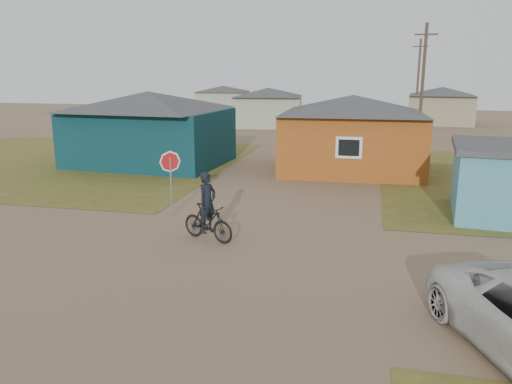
% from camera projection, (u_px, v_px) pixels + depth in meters
% --- Properties ---
extents(ground, '(120.00, 120.00, 0.00)m').
position_uv_depth(ground, '(232.00, 265.00, 13.39)').
color(ground, '#81664A').
extents(grass_nw, '(20.00, 18.00, 0.00)m').
position_uv_depth(grass_nw, '(59.00, 161.00, 28.76)').
color(grass_nw, brown).
rests_on(grass_nw, ground).
extents(house_teal, '(8.93, 7.08, 4.00)m').
position_uv_depth(house_teal, '(150.00, 127.00, 27.55)').
color(house_teal, '#082A30').
rests_on(house_teal, ground).
extents(house_yellow, '(7.72, 6.76, 3.90)m').
position_uv_depth(house_yellow, '(352.00, 132.00, 25.63)').
color(house_yellow, '#954A17').
rests_on(house_yellow, ground).
extents(house_pale_west, '(7.04, 6.15, 3.60)m').
position_uv_depth(house_pale_west, '(268.00, 107.00, 46.46)').
color(house_pale_west, '#96A18A').
rests_on(house_pale_west, ground).
extents(house_beige_east, '(6.95, 6.05, 3.60)m').
position_uv_depth(house_beige_east, '(441.00, 105.00, 48.65)').
color(house_beige_east, gray).
rests_on(house_beige_east, ground).
extents(house_pale_north, '(6.28, 5.81, 3.40)m').
position_uv_depth(house_pale_north, '(223.00, 100.00, 59.60)').
color(house_pale_north, '#96A18A').
rests_on(house_pale_north, ground).
extents(utility_pole_near, '(1.40, 0.20, 8.00)m').
position_uv_depth(utility_pole_near, '(422.00, 86.00, 31.83)').
color(utility_pole_near, '#46372A').
rests_on(utility_pole_near, ground).
extents(utility_pole_far, '(1.40, 0.20, 8.00)m').
position_uv_depth(utility_pole_far, '(418.00, 81.00, 46.77)').
color(utility_pole_far, '#46372A').
rests_on(utility_pole_far, ground).
extents(stop_sign, '(0.74, 0.27, 2.35)m').
position_uv_depth(stop_sign, '(170.00, 168.00, 17.57)').
color(stop_sign, gray).
rests_on(stop_sign, ground).
extents(cyclist, '(1.95, 1.20, 2.13)m').
position_uv_depth(cyclist, '(208.00, 216.00, 15.16)').
color(cyclist, black).
rests_on(cyclist, ground).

